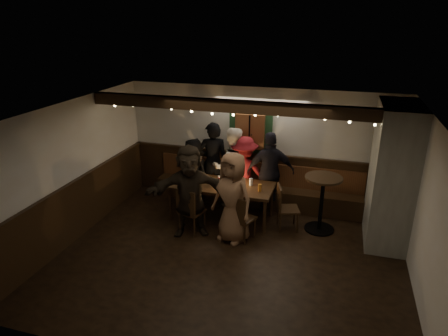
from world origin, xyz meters
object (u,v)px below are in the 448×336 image
(person_g, at_px, (233,198))
(high_top, at_px, (322,197))
(person_b, at_px, (213,162))
(person_e, at_px, (270,172))
(dining_table, at_px, (221,187))
(person_d, at_px, (244,173))
(chair_near_left, at_px, (189,209))
(person_c, at_px, (232,168))
(chair_end, at_px, (284,205))
(person_f, at_px, (190,191))
(chair_near_right, at_px, (240,216))
(person_a, at_px, (194,171))

(person_g, bearing_deg, high_top, 50.65)
(person_b, xyz_separation_m, person_e, (1.32, -0.10, -0.05))
(dining_table, xyz_separation_m, person_d, (0.32, 0.65, 0.11))
(chair_near_left, relative_size, person_d, 0.58)
(high_top, xyz_separation_m, person_e, (-1.13, 0.59, 0.16))
(person_c, bearing_deg, chair_end, 125.74)
(dining_table, relative_size, chair_near_left, 2.26)
(chair_end, relative_size, person_f, 0.51)
(chair_near_left, bearing_deg, person_b, 90.77)
(person_c, xyz_separation_m, person_e, (0.84, -0.00, -0.02))
(person_d, distance_m, person_g, 1.43)
(person_c, xyz_separation_m, person_f, (-0.44, -1.44, 0.00))
(person_e, bearing_deg, chair_near_right, 60.62)
(person_f, xyz_separation_m, person_g, (0.84, -0.00, -0.03))
(dining_table, distance_m, person_c, 0.70)
(dining_table, xyz_separation_m, person_e, (0.89, 0.67, 0.18))
(person_d, bearing_deg, person_b, -18.62)
(chair_near_right, distance_m, person_e, 1.51)
(person_c, height_order, person_f, person_f)
(chair_near_left, bearing_deg, person_c, 72.53)
(chair_end, bearing_deg, chair_near_right, -136.08)
(person_a, distance_m, person_g, 1.91)
(high_top, height_order, person_b, person_b)
(person_d, bearing_deg, person_a, -8.35)
(person_a, height_order, person_e, person_e)
(dining_table, xyz_separation_m, person_a, (-0.83, 0.63, 0.04))
(chair_near_left, distance_m, high_top, 2.58)
(dining_table, distance_m, person_d, 0.73)
(chair_near_right, relative_size, person_a, 0.62)
(dining_table, xyz_separation_m, person_c, (0.05, 0.67, 0.20))
(chair_end, distance_m, person_d, 1.27)
(chair_near_left, bearing_deg, dining_table, 62.81)
(person_c, height_order, person_d, person_c)
(chair_end, bearing_deg, person_a, 161.58)
(chair_near_left, bearing_deg, person_a, 106.70)
(person_d, bearing_deg, chair_near_left, 53.86)
(person_c, xyz_separation_m, person_d, (0.27, -0.02, -0.09))
(high_top, xyz_separation_m, person_b, (-2.45, 0.70, 0.21))
(person_e, bearing_deg, person_a, -16.73)
(person_c, bearing_deg, person_g, 82.26)
(dining_table, height_order, person_d, person_d)
(chair_near_left, distance_m, person_g, 0.93)
(person_g, bearing_deg, person_d, 117.73)
(person_a, bearing_deg, high_top, -170.24)
(dining_table, relative_size, person_d, 1.32)
(chair_end, bearing_deg, high_top, 12.64)
(chair_near_right, relative_size, chair_end, 1.00)
(dining_table, height_order, high_top, high_top)
(person_e, bearing_deg, chair_near_left, 30.33)
(chair_end, height_order, person_g, person_g)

